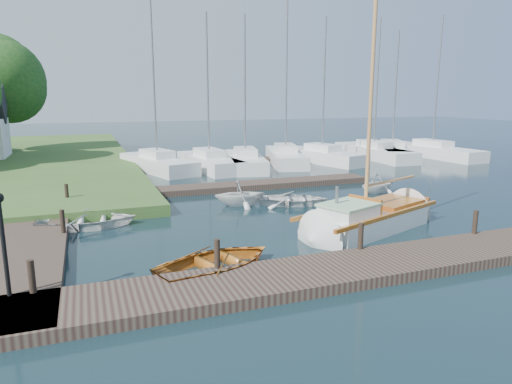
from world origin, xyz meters
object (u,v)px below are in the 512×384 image
object	(u,v)px
marina_boat_2	(245,160)
mooring_post_4	(63,221)
mooring_post_2	(361,236)
marina_boat_6	(392,150)
tender_b	(240,192)
tree_7	(1,80)
marina_boat_4	(322,155)
marina_boat_1	(209,161)
tender_d	(378,182)
tender_a	(87,218)
marina_boat_0	(157,162)
marina_boat_5	(374,151)
mooring_post_3	(475,222)
dinghy	(217,259)
mooring_post_1	(217,254)
marina_boat_3	(285,155)
sailboat	(371,220)
marina_boat_7	(432,150)
lamp_post	(2,230)
tender_c	(293,197)
mooring_post_5	(67,193)
mooring_post_0	(32,276)

from	to	relation	value
marina_boat_2	mooring_post_4	bearing A→B (deg)	152.91
mooring_post_2	marina_boat_6	distance (m)	25.22
tender_b	tree_7	world-z (taller)	tree_7
marina_boat_4	mooring_post_4	bearing A→B (deg)	112.50
mooring_post_2	marina_boat_6	xyz separation A→B (m)	(15.89, 19.58, -0.13)
marina_boat_1	tree_7	bearing A→B (deg)	42.17
tender_d	tender_a	bearing A→B (deg)	85.04
marina_boat_0	marina_boat_5	size ratio (longest dim) A/B	1.03
mooring_post_3	dinghy	xyz separation A→B (m)	(-8.86, 0.49, -0.33)
mooring_post_1	tender_a	bearing A→B (deg)	116.38
marina_boat_1	mooring_post_1	bearing A→B (deg)	159.88
marina_boat_3	sailboat	bearing A→B (deg)	-177.38
sailboat	tree_7	size ratio (longest dim) A/B	1.05
tender_a	tender_d	size ratio (longest dim) A/B	1.60
dinghy	marina_boat_7	size ratio (longest dim) A/B	0.33
lamp_post	marina_boat_5	distance (m)	30.92
marina_boat_2	marina_boat_4	size ratio (longest dim) A/B	0.97
marina_boat_6	sailboat	bearing A→B (deg)	165.67
tender_a	tree_7	size ratio (longest dim) A/B	0.38
sailboat	mooring_post_1	bearing A→B (deg)	-179.64
mooring_post_2	marina_boat_1	size ratio (longest dim) A/B	0.08
marina_boat_2	marina_boat_7	size ratio (longest dim) A/B	0.91
mooring_post_4	marina_boat_4	world-z (taller)	marina_boat_4
dinghy	marina_boat_6	world-z (taller)	marina_boat_6
mooring_post_4	tree_7	xyz separation A→B (m)	(-5.00, 26.05, 5.50)
sailboat	marina_boat_5	world-z (taller)	marina_boat_5
marina_boat_5	marina_boat_7	bearing A→B (deg)	-100.15
tender_b	marina_boat_3	distance (m)	13.86
tender_b	marina_boat_7	world-z (taller)	marina_boat_7
marina_boat_4	marina_boat_5	world-z (taller)	marina_boat_5
tender_c	mooring_post_5	bearing A→B (deg)	98.21
tender_b	tree_7	xyz separation A→B (m)	(-12.34, 23.13, 5.59)
marina_boat_5	marina_boat_7	size ratio (longest dim) A/B	0.97
tender_c	marina_boat_2	xyz separation A→B (m)	(1.62, 11.20, 0.24)
marina_boat_6	mooring_post_1	bearing A→B (deg)	158.45
mooring_post_3	marina_boat_3	bearing A→B (deg)	84.62
marina_boat_0	marina_boat_1	xyz separation A→B (m)	(3.39, -0.68, -0.01)
lamp_post	sailboat	size ratio (longest dim) A/B	0.25
marina_boat_4	marina_boat_5	xyz separation A→B (m)	(5.18, 0.83, -0.01)
sailboat	marina_boat_3	xyz separation A→B (m)	(4.21, 17.02, 0.24)
marina_boat_7	tender_d	bearing A→B (deg)	126.19
mooring_post_1	mooring_post_5	world-z (taller)	same
marina_boat_2	marina_boat_4	world-z (taller)	marina_boat_4
lamp_post	sailboat	bearing A→B (deg)	12.40
lamp_post	tree_7	xyz separation A→B (m)	(-4.00, 31.05, 4.33)
mooring_post_1	tender_d	bearing A→B (deg)	36.47
marina_boat_0	marina_boat_1	distance (m)	3.46
mooring_post_1	marina_boat_6	distance (m)	28.27
mooring_post_0	marina_boat_5	world-z (taller)	marina_boat_5
mooring_post_1	tender_d	world-z (taller)	tender_d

